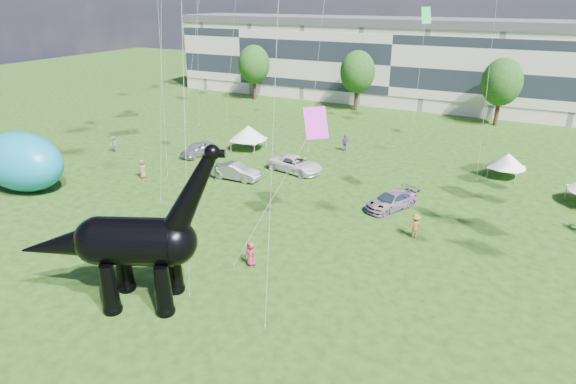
% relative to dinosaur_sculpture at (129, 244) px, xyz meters
% --- Properties ---
extents(ground, '(220.00, 220.00, 0.00)m').
position_rel_dinosaur_sculpture_xyz_m(ground, '(6.19, -0.07, -3.72)').
color(ground, '#16330C').
rests_on(ground, ground).
extents(terrace_row, '(78.00, 11.00, 12.00)m').
position_rel_dinosaur_sculpture_xyz_m(terrace_row, '(-1.81, 61.93, 2.28)').
color(terrace_row, beige).
rests_on(terrace_row, ground).
extents(tree_far_left, '(5.20, 5.20, 9.44)m').
position_rel_dinosaur_sculpture_xyz_m(tree_far_left, '(-23.81, 52.93, 2.58)').
color(tree_far_left, '#382314').
rests_on(tree_far_left, ground).
extents(tree_mid_left, '(5.20, 5.20, 9.44)m').
position_rel_dinosaur_sculpture_xyz_m(tree_mid_left, '(-5.81, 52.93, 2.58)').
color(tree_mid_left, '#382314').
rests_on(tree_mid_left, ground).
extents(tree_mid_right, '(5.20, 5.20, 9.44)m').
position_rel_dinosaur_sculpture_xyz_m(tree_mid_right, '(14.19, 52.93, 2.58)').
color(tree_mid_right, '#382314').
rests_on(tree_mid_right, ground).
extents(dinosaur_sculpture, '(11.63, 6.59, 9.84)m').
position_rel_dinosaur_sculpture_xyz_m(dinosaur_sculpture, '(0.00, 0.00, 0.00)').
color(dinosaur_sculpture, black).
rests_on(dinosaur_sculpture, ground).
extents(car_silver, '(2.00, 4.43, 1.47)m').
position_rel_dinosaur_sculpture_xyz_m(car_silver, '(-13.55, 23.56, -2.98)').
color(car_silver, silver).
rests_on(car_silver, ground).
extents(car_grey, '(4.71, 1.81, 1.53)m').
position_rel_dinosaur_sculpture_xyz_m(car_grey, '(-5.71, 19.35, -2.95)').
color(car_grey, gray).
rests_on(car_grey, ground).
extents(car_white, '(6.07, 3.69, 1.57)m').
position_rel_dinosaur_sculpture_xyz_m(car_white, '(-1.61, 23.86, -2.93)').
color(car_white, silver).
rests_on(car_white, ground).
extents(car_dark, '(3.98, 5.32, 1.43)m').
position_rel_dinosaur_sculpture_xyz_m(car_dark, '(9.42, 19.45, -3.00)').
color(car_dark, '#595960').
rests_on(car_dark, ground).
extents(gazebo_near, '(4.14, 4.14, 2.43)m').
position_rel_dinosaur_sculpture_xyz_m(gazebo_near, '(17.16, 31.79, -2.01)').
color(gazebo_near, white).
rests_on(gazebo_near, ground).
extents(gazebo_left, '(4.27, 4.27, 2.83)m').
position_rel_dinosaur_sculpture_xyz_m(gazebo_left, '(-9.67, 28.07, -1.73)').
color(gazebo_left, silver).
rests_on(gazebo_left, ground).
extents(inflatable_teal, '(8.69, 5.65, 5.30)m').
position_rel_dinosaur_sculpture_xyz_m(inflatable_teal, '(-21.17, 8.45, -1.07)').
color(inflatable_teal, '#0D79A1').
rests_on(inflatable_teal, ground).
extents(visitors, '(52.36, 30.07, 1.89)m').
position_rel_dinosaur_sculpture_xyz_m(visitors, '(2.86, 19.88, -2.81)').
color(visitors, '#875A43').
rests_on(visitors, ground).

